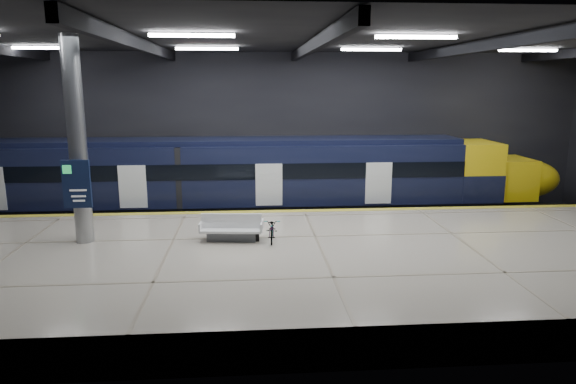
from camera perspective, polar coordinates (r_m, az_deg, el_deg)
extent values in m
plane|color=black|center=(19.70, 2.64, -7.14)|extent=(30.00, 30.00, 0.00)
cube|color=black|center=(26.69, 0.62, 6.69)|extent=(30.00, 0.10, 8.00)
cube|color=black|center=(11.00, 7.91, -0.93)|extent=(30.00, 0.10, 8.00)
cube|color=black|center=(18.69, 2.88, 16.73)|extent=(30.00, 16.00, 0.10)
cube|color=black|center=(18.88, -16.21, 15.48)|extent=(0.25, 16.00, 0.40)
cube|color=black|center=(18.67, 2.88, 15.97)|extent=(0.25, 16.00, 0.40)
cube|color=black|center=(20.31, 20.53, 14.92)|extent=(0.25, 16.00, 0.40)
cube|color=white|center=(16.63, -10.62, 16.74)|extent=(2.60, 0.18, 0.10)
cube|color=white|center=(17.38, 14.04, 16.37)|extent=(2.60, 0.18, 0.10)
cube|color=white|center=(24.14, -26.31, 14.17)|extent=(2.60, 0.18, 0.10)
cube|color=white|center=(22.59, -8.97, 15.46)|extent=(2.60, 0.18, 0.10)
cube|color=white|center=(23.14, 9.25, 15.36)|extent=(2.60, 0.18, 0.10)
cube|color=white|center=(25.67, 25.10, 14.07)|extent=(2.60, 0.18, 0.10)
cube|color=#B8AD9B|center=(17.18, 3.68, -8.11)|extent=(30.00, 11.00, 1.10)
cube|color=gold|center=(22.00, 1.80, -2.09)|extent=(30.00, 0.40, 0.01)
cube|color=gray|center=(24.22, 1.27, -3.29)|extent=(30.00, 0.08, 0.16)
cube|color=gray|center=(25.60, 0.95, -2.44)|extent=(30.00, 0.08, 0.16)
cube|color=black|center=(24.78, -9.19, -1.97)|extent=(24.00, 2.58, 0.80)
cube|color=black|center=(24.42, -9.33, 2.08)|extent=(24.00, 2.80, 2.75)
cube|color=black|center=(24.21, -9.45, 5.57)|extent=(24.00, 2.30, 0.24)
cube|color=black|center=(22.99, -9.64, 2.16)|extent=(24.00, 0.04, 0.70)
cube|color=white|center=(23.01, -2.13, 0.81)|extent=(1.20, 0.05, 1.90)
cube|color=yellow|center=(26.64, 19.78, 2.35)|extent=(2.00, 2.80, 2.75)
ellipsoid|color=yellow|center=(27.88, 24.59, 1.37)|extent=(3.60, 2.52, 1.90)
cube|color=black|center=(26.74, 20.39, 2.72)|extent=(1.60, 2.38, 0.80)
cube|color=#595B60|center=(17.98, -6.26, -4.86)|extent=(1.72, 0.69, 0.31)
cube|color=white|center=(17.91, -6.27, -4.13)|extent=(2.17, 1.09, 0.08)
cube|color=white|center=(17.84, -6.30, -3.22)|extent=(2.09, 0.29, 0.52)
cube|color=white|center=(18.05, -9.58, -3.69)|extent=(0.15, 0.89, 0.31)
cube|color=white|center=(17.77, -2.93, -3.78)|extent=(0.15, 0.89, 0.31)
imported|color=#99999E|center=(17.78, -1.77, -4.15)|extent=(0.63, 1.58, 0.82)
cube|color=black|center=(17.83, -3.70, -4.90)|extent=(0.31, 0.20, 0.35)
cylinder|color=#9EA0A5|center=(18.47, -22.37, 5.19)|extent=(0.60, 0.60, 6.90)
cube|color=#0F1A3A|center=(18.26, -22.43, 0.83)|extent=(0.90, 0.12, 1.60)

